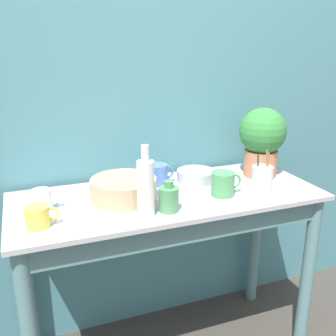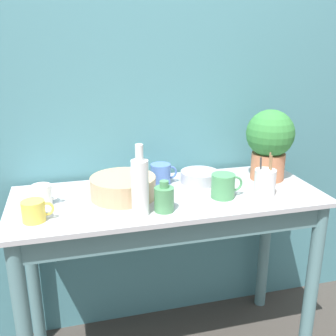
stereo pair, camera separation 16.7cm
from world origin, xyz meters
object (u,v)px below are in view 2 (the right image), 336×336
at_px(bowl_wash_large, 123,187).
at_px(mug_green, 223,186).
at_px(bottle_tall, 140,186).
at_px(mug_blue, 160,174).
at_px(potted_plant, 270,141).
at_px(bowl_small_steel, 200,177).
at_px(bottle_short, 164,198).
at_px(mug_yellow, 34,211).
at_px(mug_white, 43,195).
at_px(utensil_cup, 265,182).

bearing_deg(bowl_wash_large, mug_green, -15.30).
height_order(bottle_tall, mug_blue, bottle_tall).
height_order(potted_plant, bowl_wash_large, potted_plant).
xyz_separation_m(potted_plant, mug_blue, (-0.51, 0.06, -0.14)).
xyz_separation_m(bowl_wash_large, bowl_small_steel, (0.37, 0.09, -0.02)).
bearing_deg(mug_green, bowl_wash_large, 164.70).
relative_size(bottle_tall, mug_green, 2.01).
height_order(bottle_short, mug_yellow, bottle_short).
height_order(mug_white, mug_yellow, mug_white).
height_order(bottle_tall, mug_yellow, bottle_tall).
bearing_deg(mug_white, bowl_small_steel, 7.30).
distance_m(bowl_wash_large, bottle_short, 0.23).
bearing_deg(mug_green, bottle_short, -165.67).
xyz_separation_m(bottle_tall, utensil_cup, (0.55, 0.06, -0.06)).
xyz_separation_m(potted_plant, mug_green, (-0.29, -0.17, -0.14)).
distance_m(mug_blue, mug_green, 0.32).
bearing_deg(bowl_wash_large, mug_blue, 31.12).
height_order(bottle_tall, mug_white, bottle_tall).
height_order(mug_white, mug_blue, mug_blue).
height_order(potted_plant, bottle_tall, potted_plant).
bearing_deg(potted_plant, bowl_small_steel, 173.80).
relative_size(bowl_wash_large, utensil_cup, 1.49).
relative_size(potted_plant, mug_blue, 2.60).
distance_m(potted_plant, utensil_cup, 0.25).
height_order(bottle_short, mug_white, bottle_short).
bearing_deg(utensil_cup, bottle_tall, -173.76).
relative_size(mug_white, bowl_small_steel, 0.63).
bearing_deg(mug_white, bottle_short, -21.65).
xyz_separation_m(bottle_short, bowl_small_steel, (0.24, 0.27, -0.03)).
relative_size(bowl_wash_large, mug_blue, 2.15).
bearing_deg(bowl_wash_large, bowl_small_steel, 13.55).
distance_m(bottle_tall, bottle_short, 0.12).
bearing_deg(mug_blue, potted_plant, -6.72).
bearing_deg(mug_blue, bowl_small_steel, -7.63).
xyz_separation_m(bottle_short, mug_white, (-0.46, 0.18, -0.01)).
bearing_deg(utensil_cup, potted_plant, 58.90).
bearing_deg(bottle_short, bowl_small_steel, 48.58).
distance_m(bottle_short, mug_blue, 0.30).
bearing_deg(mug_yellow, bottle_tall, -6.25).
height_order(mug_green, utensil_cup, utensil_cup).
relative_size(bottle_tall, mug_blue, 2.16).
height_order(potted_plant, bottle_short, potted_plant).
bearing_deg(mug_white, bottle_tall, -27.71).
bearing_deg(mug_yellow, bowl_small_steel, 18.23).
relative_size(mug_white, utensil_cup, 0.61).
distance_m(potted_plant, bowl_wash_large, 0.72).
xyz_separation_m(bowl_wash_large, mug_yellow, (-0.35, -0.15, -0.00)).
height_order(bowl_wash_large, bottle_tall, bottle_tall).
xyz_separation_m(potted_plant, mug_white, (-1.03, -0.05, -0.15)).
bearing_deg(bowl_small_steel, mug_green, -79.92).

